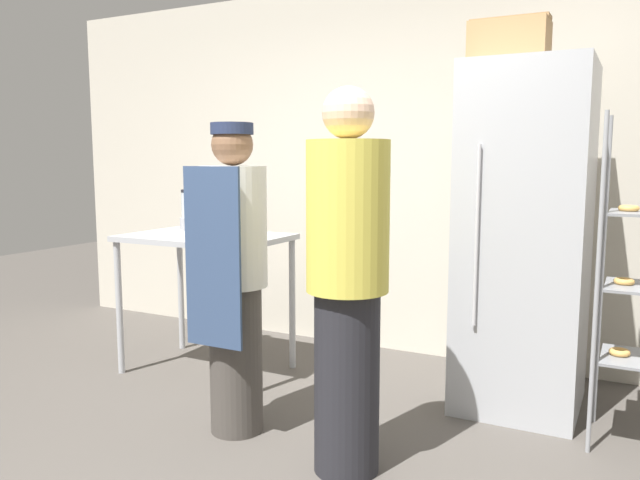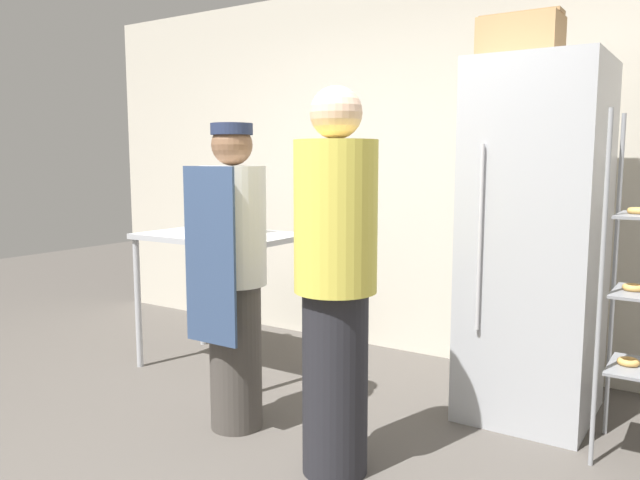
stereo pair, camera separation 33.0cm
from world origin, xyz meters
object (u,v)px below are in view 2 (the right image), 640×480
Objects in this scene: refrigerator at (535,242)px; cardboard_storage_box at (520,39)px; donut_box at (237,227)px; person_customer at (335,282)px; person_baker at (234,273)px; blender_pitcher at (208,211)px.

refrigerator is 1.11m from cardboard_storage_box.
refrigerator is at bearing 8.43° from donut_box.
cardboard_storage_box is 1.74m from person_customer.
donut_box is at bearing -170.70° from cardboard_storage_box.
donut_box is 1.02m from person_baker.
donut_box is 1.01× the size of blender_pitcher.
blender_pitcher is (-2.28, -0.17, 0.08)m from refrigerator.
blender_pitcher is at bearing 149.63° from person_customer.
person_baker is at bearing 170.52° from person_customer.
cardboard_storage_box is at bearing 43.05° from person_baker.
person_customer is (-0.44, -1.19, -1.19)m from cardboard_storage_box.
person_baker reaches higher than blender_pitcher.
cardboard_storage_box reaches higher than blender_pitcher.
refrigerator reaches higher than person_baker.
cardboard_storage_box is at bearing 9.30° from donut_box.
refrigerator is 1.31m from person_customer.
person_baker is (-1.27, -1.06, -0.14)m from refrigerator.
blender_pitcher is 1.36m from person_baker.
blender_pitcher is 0.16× the size of person_customer.
person_customer is (1.71, -1.00, -0.17)m from blender_pitcher.
blender_pitcher is 0.67× the size of cardboard_storage_box.
refrigerator reaches higher than donut_box.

